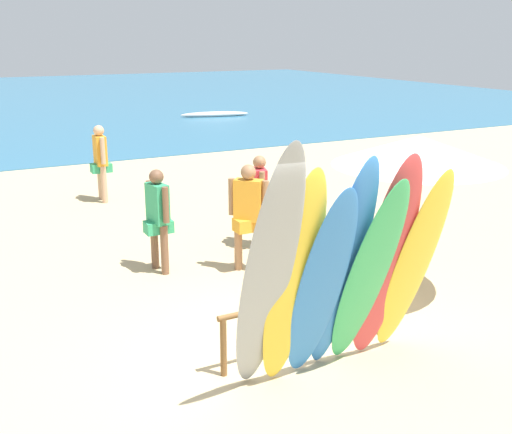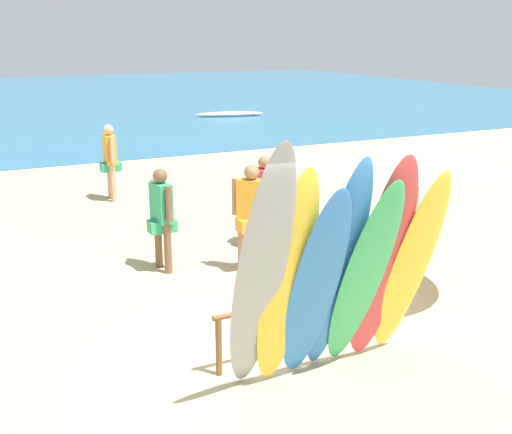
{
  "view_description": "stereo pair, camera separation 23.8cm",
  "coord_description": "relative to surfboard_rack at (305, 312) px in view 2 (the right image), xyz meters",
  "views": [
    {
      "loc": [
        -3.47,
        -5.43,
        3.5
      ],
      "look_at": [
        0.0,
        1.26,
        1.3
      ],
      "focal_mm": 43.9,
      "sensor_mm": 36.0,
      "label": 1
    },
    {
      "loc": [
        -3.26,
        -5.54,
        3.5
      ],
      "look_at": [
        0.0,
        1.26,
        1.3
      ],
      "focal_mm": 43.9,
      "sensor_mm": 36.0,
      "label": 2
    }
  ],
  "objects": [
    {
      "name": "beachgoer_by_water",
      "position": [
        1.26,
        3.56,
        0.39
      ],
      "size": [
        0.41,
        0.58,
        1.58
      ],
      "rotation": [
        0.0,
        0.0,
        4.4
      ],
      "color": "#9E704C",
      "rests_on": "ground"
    },
    {
      "name": "beachgoer_near_rack",
      "position": [
        -0.35,
        7.84,
        0.43
      ],
      "size": [
        0.43,
        0.63,
        1.66
      ],
      "rotation": [
        0.0,
        0.0,
        1.55
      ],
      "color": "tan",
      "rests_on": "ground"
    },
    {
      "name": "surfboard_yellow_1",
      "position": [
        -0.58,
        -0.64,
        0.68
      ],
      "size": [
        0.55,
        0.8,
        2.42
      ],
      "primitive_type": "ellipsoid",
      "rotation": [
        0.29,
        0.0,
        0.04
      ],
      "color": "yellow",
      "rests_on": "ground"
    },
    {
      "name": "beachgoer_photographing",
      "position": [
        -0.62,
        3.25,
        0.39
      ],
      "size": [
        0.41,
        0.6,
        1.59
      ],
      "rotation": [
        0.0,
        0.0,
        4.87
      ],
      "color": "brown",
      "rests_on": "ground"
    },
    {
      "name": "surfboard_red_5",
      "position": [
        0.56,
        -0.61,
        0.7
      ],
      "size": [
        0.62,
        0.84,
        2.44
      ],
      "primitive_type": "ellipsoid",
      "rotation": [
        0.3,
        0.0,
        -0.09
      ],
      "color": "#D13D42",
      "rests_on": "ground"
    },
    {
      "name": "surfboard_grey_0",
      "position": [
        -0.89,
        -0.71,
        0.83
      ],
      "size": [
        0.55,
        1.09,
        2.71
      ],
      "primitive_type": "ellipsoid",
      "rotation": [
        0.36,
        0.0,
        -0.05
      ],
      "color": "#999EA3",
      "rests_on": "ground"
    },
    {
      "name": "beachgoer_midbeach",
      "position": [
        0.59,
        2.64,
        0.43
      ],
      "size": [
        0.48,
        0.47,
        1.66
      ],
      "rotation": [
        0.0,
        0.0,
        2.36
      ],
      "color": "#9E704C",
      "rests_on": "ground"
    },
    {
      "name": "ground",
      "position": [
        0.0,
        14.0,
        -0.53
      ],
      "size": [
        60.0,
        60.0,
        0.0
      ],
      "primitive_type": "plane",
      "color": "tan"
    },
    {
      "name": "distant_boat",
      "position": [
        7.7,
        20.06,
        -0.42
      ],
      "size": [
        3.05,
        1.12,
        0.24
      ],
      "color": "silver",
      "rests_on": "ground"
    },
    {
      "name": "surfboard_green_4",
      "position": [
        0.31,
        -0.65,
        0.59
      ],
      "size": [
        0.6,
        0.96,
        2.24
      ],
      "primitive_type": "ellipsoid",
      "rotation": [
        0.37,
        0.0,
        0.06
      ],
      "color": "#38B266",
      "rests_on": "ground"
    },
    {
      "name": "surfboard_blue_2",
      "position": [
        -0.26,
        -0.64,
        0.58
      ],
      "size": [
        0.59,
        0.86,
        2.21
      ],
      "primitive_type": "ellipsoid",
      "rotation": [
        0.34,
        0.0,
        0.04
      ],
      "color": "#337AD1",
      "rests_on": "ground"
    },
    {
      "name": "surfboard_rack",
      "position": [
        0.0,
        0.0,
        0.0
      ],
      "size": [
        2.2,
        0.07,
        0.7
      ],
      "color": "brown",
      "rests_on": "ground"
    },
    {
      "name": "beach_chair_red",
      "position": [
        2.19,
        1.99,
        -0.09
      ],
      "size": [
        0.61,
        0.75,
        0.83
      ],
      "rotation": [
        0.0,
        0.0,
        -0.18
      ],
      "color": "#B7B7BC",
      "rests_on": "ground"
    },
    {
      "name": "ocean_water",
      "position": [
        0.0,
        32.1,
        -0.52
      ],
      "size": [
        60.0,
        40.0,
        0.02
      ],
      "primitive_type": "cube",
      "color": "teal",
      "rests_on": "ground"
    },
    {
      "name": "surfboard_blue_3",
      "position": [
        0.01,
        -0.61,
        0.71
      ],
      "size": [
        0.47,
        0.89,
        2.47
      ],
      "primitive_type": "ellipsoid",
      "rotation": [
        0.32,
        0.0,
        -0.0
      ],
      "color": "#337AD1",
      "rests_on": "ground"
    },
    {
      "name": "beach_umbrella",
      "position": [
        2.18,
        0.82,
        1.5
      ],
      "size": [
        2.27,
        2.27,
        2.23
      ],
      "color": "silver",
      "rests_on": "ground"
    },
    {
      "name": "surfboard_yellow_6",
      "position": [
        0.95,
        -0.6,
        0.6
      ],
      "size": [
        0.63,
        0.89,
        2.25
      ],
      "primitive_type": "ellipsoid",
      "rotation": [
        0.33,
        0.0,
        0.09
      ],
      "color": "yellow",
      "rests_on": "ground"
    }
  ]
}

